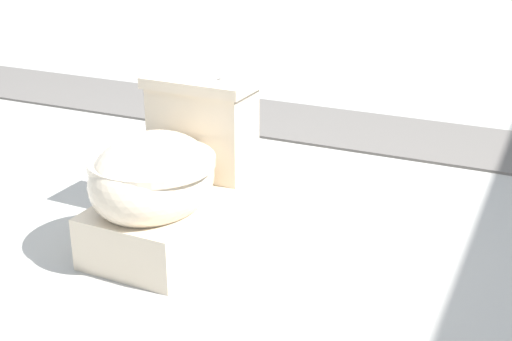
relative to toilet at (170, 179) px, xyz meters
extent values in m
plane|color=#A8A59E|center=(-0.01, 0.13, -0.22)|extent=(14.00, 14.00, 0.00)
cube|color=#605B56|center=(-1.33, 0.63, -0.21)|extent=(0.56, 8.00, 0.01)
cube|color=beige|center=(0.00, 0.00, -0.14)|extent=(0.61, 0.36, 0.17)
ellipsoid|color=beige|center=(0.10, 0.00, 0.04)|extent=(0.45, 0.37, 0.28)
cylinder|color=beige|center=(0.10, 0.00, 0.10)|extent=(0.40, 0.40, 0.03)
cube|color=beige|center=(-0.21, 0.01, 0.10)|extent=(0.19, 0.35, 0.30)
cube|color=beige|center=(-0.21, 0.01, 0.27)|extent=(0.21, 0.37, 0.04)
cylinder|color=silver|center=(-0.21, 0.09, 0.29)|extent=(0.02, 0.02, 0.01)
camera|label=1|loc=(1.80, 1.12, 0.88)|focal=50.00mm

